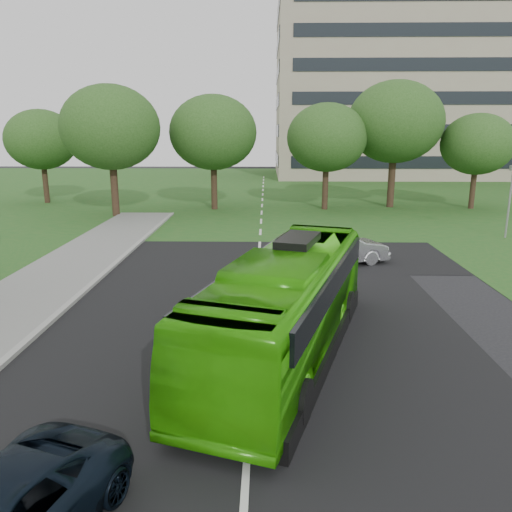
# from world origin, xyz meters

# --- Properties ---
(ground) EXTENTS (160.00, 160.00, 0.00)m
(ground) POSITION_xyz_m (0.00, 0.00, 0.00)
(ground) COLOR black
(ground) RESTS_ON ground
(street_surfaces) EXTENTS (120.00, 120.00, 0.15)m
(street_surfaces) POSITION_xyz_m (-0.38, 22.75, 0.03)
(street_surfaces) COLOR black
(street_surfaces) RESTS_ON ground
(office_building) EXTENTS (40.10, 20.10, 25.00)m
(office_building) POSITION_xyz_m (21.96, 61.96, 12.50)
(office_building) COLOR gray
(office_building) RESTS_ON ground
(tree_park_a) EXTENTS (7.45, 7.45, 9.89)m
(tree_park_a) POSITION_xyz_m (-11.39, 24.29, 6.71)
(tree_park_a) COLOR black
(tree_park_a) RESTS_ON ground
(tree_park_b) EXTENTS (7.17, 7.17, 9.40)m
(tree_park_b) POSITION_xyz_m (-4.02, 27.84, 6.34)
(tree_park_b) COLOR black
(tree_park_b) RESTS_ON ground
(tree_park_c) EXTENTS (6.58, 6.58, 8.74)m
(tree_park_c) POSITION_xyz_m (5.33, 27.97, 5.93)
(tree_park_c) COLOR black
(tree_park_c) RESTS_ON ground
(tree_park_d) EXTENTS (8.03, 8.03, 10.62)m
(tree_park_d) POSITION_xyz_m (11.20, 29.41, 7.19)
(tree_park_d) COLOR black
(tree_park_d) RESTS_ON ground
(tree_park_e) EXTENTS (5.95, 5.95, 7.93)m
(tree_park_e) POSITION_xyz_m (17.93, 28.63, 5.39)
(tree_park_e) COLOR black
(tree_park_e) RESTS_ON ground
(tree_park_f) EXTENTS (6.29, 6.29, 8.39)m
(tree_park_f) POSITION_xyz_m (-19.94, 31.47, 5.71)
(tree_park_f) COLOR black
(tree_park_f) RESTS_ON ground
(bus) EXTENTS (5.92, 11.52, 3.13)m
(bus) POSITION_xyz_m (1.00, -0.43, 1.57)
(bus) COLOR #36AE0C
(bus) RESTS_ON ground
(sedan) EXTENTS (5.21, 3.22, 1.62)m
(sedan) POSITION_xyz_m (4.00, 10.00, 0.81)
(sedan) COLOR silver
(sedan) RESTS_ON ground
(camera_pole) EXTENTS (0.37, 0.32, 4.46)m
(camera_pole) POSITION_xyz_m (15.26, 16.48, 2.88)
(camera_pole) COLOR gray
(camera_pole) RESTS_ON ground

